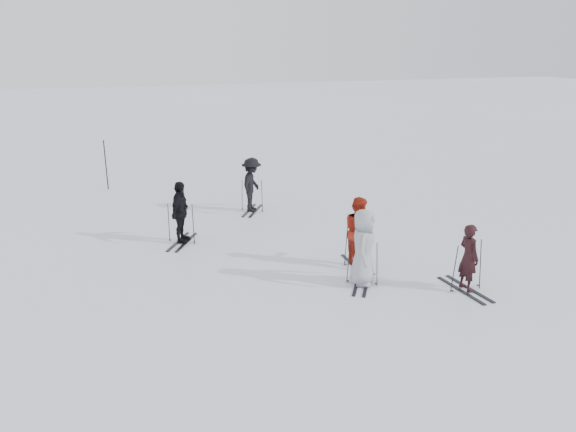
# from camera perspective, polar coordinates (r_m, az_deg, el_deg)

# --- Properties ---
(ground) EXTENTS (120.00, 120.00, 0.00)m
(ground) POSITION_cam_1_polar(r_m,az_deg,el_deg) (15.69, 1.07, -4.55)
(ground) COLOR silver
(ground) RESTS_ON ground
(skier_near_dark) EXTENTS (0.47, 0.65, 1.68)m
(skier_near_dark) POSITION_cam_1_polar(r_m,az_deg,el_deg) (14.29, 17.85, -4.12)
(skier_near_dark) COLOR black
(skier_near_dark) RESTS_ON ground
(skier_red) EXTENTS (0.72, 0.92, 1.89)m
(skier_red) POSITION_cam_1_polar(r_m,az_deg,el_deg) (15.19, 7.19, -1.64)
(skier_red) COLOR #9C2211
(skier_red) RESTS_ON ground
(skier_grey) EXTENTS (1.01, 1.13, 1.94)m
(skier_grey) POSITION_cam_1_polar(r_m,az_deg,el_deg) (14.01, 7.66, -3.25)
(skier_grey) COLOR #9EA2A8
(skier_grey) RESTS_ON ground
(skier_uphill_left) EXTENTS (0.91, 1.18, 1.87)m
(skier_uphill_left) POSITION_cam_1_polar(r_m,az_deg,el_deg) (17.03, -10.88, 0.29)
(skier_uphill_left) COLOR black
(skier_uphill_left) RESTS_ON ground
(skier_uphill_far) EXTENTS (1.22, 1.42, 1.90)m
(skier_uphill_far) POSITION_cam_1_polar(r_m,az_deg,el_deg) (19.85, -3.70, 3.14)
(skier_uphill_far) COLOR black
(skier_uphill_far) RESTS_ON ground
(skis_near_dark) EXTENTS (1.87, 1.13, 1.29)m
(skis_near_dark) POSITION_cam_1_polar(r_m,az_deg,el_deg) (14.36, 17.78, -4.83)
(skis_near_dark) COLOR black
(skis_near_dark) RESTS_ON ground
(skis_red) EXTENTS (1.60, 0.85, 1.16)m
(skis_red) POSITION_cam_1_polar(r_m,az_deg,el_deg) (15.31, 7.14, -2.92)
(skis_red) COLOR black
(skis_red) RESTS_ON ground
(skis_grey) EXTENTS (1.80, 1.52, 1.16)m
(skis_grey) POSITION_cam_1_polar(r_m,az_deg,el_deg) (14.16, 7.59, -4.72)
(skis_grey) COLOR black
(skis_grey) RESTS_ON ground
(skis_uphill_left) EXTENTS (1.96, 1.62, 1.26)m
(skis_uphill_left) POSITION_cam_1_polar(r_m,az_deg,el_deg) (17.12, -10.82, -0.67)
(skis_uphill_left) COLOR black
(skis_uphill_left) RESTS_ON ground
(skis_uphill_far) EXTENTS (1.86, 1.56, 1.20)m
(skis_uphill_far) POSITION_cam_1_polar(r_m,az_deg,el_deg) (19.94, -3.68, 2.15)
(skis_uphill_far) COLOR black
(skis_uphill_far) RESTS_ON ground
(piste_marker) EXTENTS (0.05, 0.05, 2.01)m
(piste_marker) POSITION_cam_1_polar(r_m,az_deg,el_deg) (23.90, -18.02, 4.96)
(piste_marker) COLOR black
(piste_marker) RESTS_ON ground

